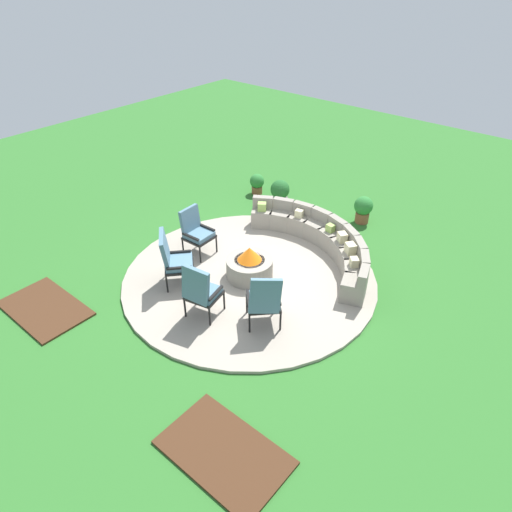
{
  "coord_description": "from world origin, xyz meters",
  "views": [
    {
      "loc": [
        5.01,
        -5.75,
        5.67
      ],
      "look_at": [
        0.0,
        0.2,
        0.45
      ],
      "focal_mm": 32.69,
      "sensor_mm": 36.0,
      "label": 1
    }
  ],
  "objects_px": {
    "potted_plant_1": "(280,193)",
    "lounge_chair_front_right": "(174,258)",
    "lounge_chair_front_left": "(196,230)",
    "potted_plant_2": "(363,208)",
    "curved_stone_bench": "(320,240)",
    "lounge_chair_back_right": "(264,300)",
    "fire_pit": "(250,266)",
    "lounge_chair_back_left": "(201,290)",
    "potted_plant_0": "(257,183)"
  },
  "relations": [
    {
      "from": "lounge_chair_front_right",
      "to": "potted_plant_2",
      "type": "bearing_deg",
      "value": 113.11
    },
    {
      "from": "curved_stone_bench",
      "to": "lounge_chair_back_right",
      "type": "bearing_deg",
      "value": -77.75
    },
    {
      "from": "curved_stone_bench",
      "to": "potted_plant_0",
      "type": "xyz_separation_m",
      "value": [
        -2.96,
        1.4,
        -0.04
      ]
    },
    {
      "from": "potted_plant_2",
      "to": "lounge_chair_back_left",
      "type": "bearing_deg",
      "value": -95.04
    },
    {
      "from": "curved_stone_bench",
      "to": "lounge_chair_front_left",
      "type": "xyz_separation_m",
      "value": [
        -2.03,
        -1.74,
        0.26
      ]
    },
    {
      "from": "fire_pit",
      "to": "lounge_chair_back_right",
      "type": "relative_size",
      "value": 0.85
    },
    {
      "from": "curved_stone_bench",
      "to": "lounge_chair_back_left",
      "type": "height_order",
      "value": "lounge_chair_back_left"
    },
    {
      "from": "lounge_chair_front_right",
      "to": "potted_plant_2",
      "type": "xyz_separation_m",
      "value": [
        1.55,
        4.64,
        -0.27
      ]
    },
    {
      "from": "fire_pit",
      "to": "potted_plant_0",
      "type": "relative_size",
      "value": 1.69
    },
    {
      "from": "curved_stone_bench",
      "to": "lounge_chair_back_left",
      "type": "bearing_deg",
      "value": -97.83
    },
    {
      "from": "lounge_chair_front_right",
      "to": "lounge_chair_back_right",
      "type": "distance_m",
      "value": 2.12
    },
    {
      "from": "lounge_chair_front_left",
      "to": "potted_plant_2",
      "type": "height_order",
      "value": "lounge_chair_front_left"
    },
    {
      "from": "fire_pit",
      "to": "potted_plant_0",
      "type": "bearing_deg",
      "value": 127.84
    },
    {
      "from": "lounge_chair_front_left",
      "to": "lounge_chair_front_right",
      "type": "xyz_separation_m",
      "value": [
        0.48,
        -1.04,
        0.03
      ]
    },
    {
      "from": "lounge_chair_front_right",
      "to": "potted_plant_2",
      "type": "distance_m",
      "value": 4.9
    },
    {
      "from": "curved_stone_bench",
      "to": "potted_plant_1",
      "type": "bearing_deg",
      "value": 149.01
    },
    {
      "from": "lounge_chair_back_left",
      "to": "potted_plant_1",
      "type": "bearing_deg",
      "value": 97.21
    },
    {
      "from": "lounge_chair_front_left",
      "to": "potted_plant_2",
      "type": "distance_m",
      "value": 4.14
    },
    {
      "from": "lounge_chair_front_right",
      "to": "lounge_chair_back_right",
      "type": "height_order",
      "value": "lounge_chair_front_right"
    },
    {
      "from": "lounge_chair_front_left",
      "to": "lounge_chair_back_right",
      "type": "distance_m",
      "value": 2.74
    },
    {
      "from": "lounge_chair_front_left",
      "to": "lounge_chair_front_right",
      "type": "distance_m",
      "value": 1.15
    },
    {
      "from": "fire_pit",
      "to": "lounge_chair_back_left",
      "type": "xyz_separation_m",
      "value": [
        0.13,
        -1.46,
        0.31
      ]
    },
    {
      "from": "lounge_chair_back_left",
      "to": "potted_plant_1",
      "type": "relative_size",
      "value": 1.63
    },
    {
      "from": "lounge_chair_back_left",
      "to": "potted_plant_2",
      "type": "bearing_deg",
      "value": 71.87
    },
    {
      "from": "lounge_chair_front_right",
      "to": "lounge_chair_back_left",
      "type": "distance_m",
      "value": 1.17
    },
    {
      "from": "lounge_chair_front_left",
      "to": "potted_plant_1",
      "type": "distance_m",
      "value": 2.99
    },
    {
      "from": "fire_pit",
      "to": "lounge_chair_back_left",
      "type": "relative_size",
      "value": 0.82
    },
    {
      "from": "lounge_chair_front_right",
      "to": "potted_plant_1",
      "type": "distance_m",
      "value": 4.06
    },
    {
      "from": "lounge_chair_front_left",
      "to": "lounge_chair_back_left",
      "type": "bearing_deg",
      "value": 45.87
    },
    {
      "from": "lounge_chair_front_left",
      "to": "potted_plant_0",
      "type": "distance_m",
      "value": 3.3
    },
    {
      "from": "lounge_chair_back_left",
      "to": "potted_plant_1",
      "type": "distance_m",
      "value": 4.68
    },
    {
      "from": "potted_plant_1",
      "to": "lounge_chair_front_left",
      "type": "bearing_deg",
      "value": -89.47
    },
    {
      "from": "lounge_chair_back_left",
      "to": "lounge_chair_front_right",
      "type": "bearing_deg",
      "value": 148.92
    },
    {
      "from": "lounge_chair_back_right",
      "to": "lounge_chair_back_left",
      "type": "bearing_deg",
      "value": 161.72
    },
    {
      "from": "lounge_chair_front_right",
      "to": "potted_plant_1",
      "type": "relative_size",
      "value": 1.66
    },
    {
      "from": "fire_pit",
      "to": "lounge_chair_front_right",
      "type": "height_order",
      "value": "lounge_chair_front_right"
    },
    {
      "from": "potted_plant_1",
      "to": "lounge_chair_front_right",
      "type": "bearing_deg",
      "value": -82.76
    },
    {
      "from": "potted_plant_1",
      "to": "lounge_chair_back_right",
      "type": "bearing_deg",
      "value": -55.75
    },
    {
      "from": "potted_plant_2",
      "to": "fire_pit",
      "type": "bearing_deg",
      "value": -99.2
    },
    {
      "from": "lounge_chair_front_left",
      "to": "potted_plant_1",
      "type": "height_order",
      "value": "lounge_chair_front_left"
    },
    {
      "from": "potted_plant_2",
      "to": "lounge_chair_front_left",
      "type": "bearing_deg",
      "value": -119.51
    },
    {
      "from": "lounge_chair_back_right",
      "to": "potted_plant_0",
      "type": "xyz_separation_m",
      "value": [
        -3.53,
        4.02,
        -0.32
      ]
    },
    {
      "from": "fire_pit",
      "to": "potted_plant_2",
      "type": "height_order",
      "value": "fire_pit"
    },
    {
      "from": "lounge_chair_back_right",
      "to": "potted_plant_0",
      "type": "height_order",
      "value": "lounge_chair_back_right"
    },
    {
      "from": "potted_plant_2",
      "to": "lounge_chair_front_right",
      "type": "bearing_deg",
      "value": -108.49
    },
    {
      "from": "curved_stone_bench",
      "to": "potted_plant_1",
      "type": "relative_size",
      "value": 5.25
    },
    {
      "from": "lounge_chair_front_right",
      "to": "potted_plant_2",
      "type": "height_order",
      "value": "lounge_chair_front_right"
    },
    {
      "from": "potted_plant_1",
      "to": "potted_plant_2",
      "type": "relative_size",
      "value": 1.05
    },
    {
      "from": "lounge_chair_front_right",
      "to": "curved_stone_bench",
      "type": "bearing_deg",
      "value": 102.63
    },
    {
      "from": "fire_pit",
      "to": "lounge_chair_front_left",
      "type": "bearing_deg",
      "value": -177.77
    }
  ]
}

